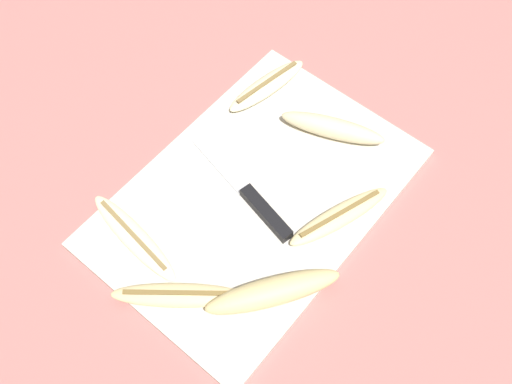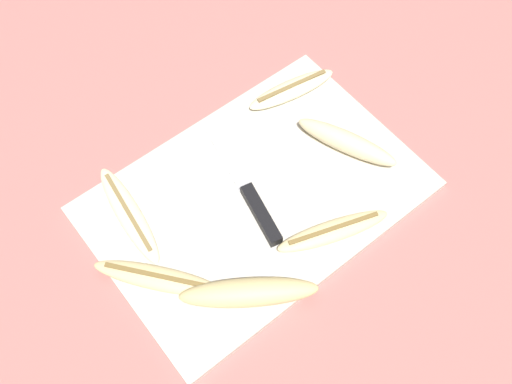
# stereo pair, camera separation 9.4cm
# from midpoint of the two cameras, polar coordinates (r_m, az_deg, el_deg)

# --- Properties ---
(ground_plane) EXTENTS (4.00, 4.00, 0.00)m
(ground_plane) POSITION_cam_midpoint_polar(r_m,az_deg,el_deg) (0.96, -2.79, -0.89)
(ground_plane) COLOR #B76B66
(cutting_board) EXTENTS (0.51, 0.35, 0.01)m
(cutting_board) POSITION_cam_midpoint_polar(r_m,az_deg,el_deg) (0.96, -2.81, -0.72)
(cutting_board) COLOR beige
(cutting_board) RESTS_ON ground_plane
(knife) EXTENTS (0.07, 0.24, 0.02)m
(knife) POSITION_cam_midpoint_polar(r_m,az_deg,el_deg) (0.94, -2.75, -1.36)
(knife) COLOR black
(knife) RESTS_ON cutting_board
(banana_cream_curved) EXTENTS (0.10, 0.18, 0.03)m
(banana_cream_curved) POSITION_cam_midpoint_polar(r_m,az_deg,el_deg) (1.00, 4.64, 5.89)
(banana_cream_curved) COLOR beige
(banana_cream_curved) RESTS_ON cutting_board
(banana_pale_long) EXTENTS (0.17, 0.07, 0.02)m
(banana_pale_long) POSITION_cam_midpoint_polar(r_m,az_deg,el_deg) (1.06, -1.51, 9.90)
(banana_pale_long) COLOR beige
(banana_pale_long) RESTS_ON cutting_board
(banana_bright_far) EXTENTS (0.06, 0.20, 0.02)m
(banana_bright_far) POSITION_cam_midpoint_polar(r_m,az_deg,el_deg) (0.94, -14.40, -4.44)
(banana_bright_far) COLOR beige
(banana_bright_far) RESTS_ON cutting_board
(banana_spotted_left) EXTENTS (0.19, 0.15, 0.04)m
(banana_spotted_left) POSITION_cam_midpoint_polar(r_m,az_deg,el_deg) (0.87, -1.51, -9.75)
(banana_spotted_left) COLOR #DBC684
(banana_spotted_left) RESTS_ON cutting_board
(banana_ripe_center) EXTENTS (0.18, 0.09, 0.02)m
(banana_ripe_center) POSITION_cam_midpoint_polar(r_m,az_deg,el_deg) (0.93, 5.09, -2.57)
(banana_ripe_center) COLOR beige
(banana_ripe_center) RESTS_ON cutting_board
(banana_mellow_near) EXTENTS (0.15, 0.18, 0.02)m
(banana_mellow_near) POSITION_cam_midpoint_polar(r_m,az_deg,el_deg) (0.89, -10.47, -9.93)
(banana_mellow_near) COLOR beige
(banana_mellow_near) RESTS_ON cutting_board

